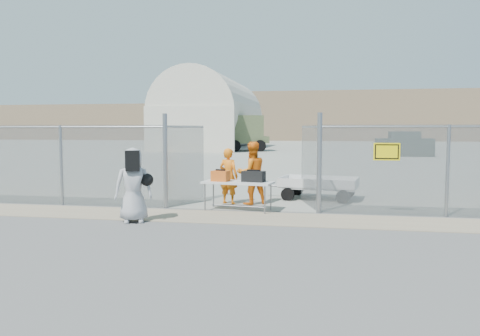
% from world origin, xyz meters
% --- Properties ---
extents(ground, '(160.00, 160.00, 0.00)m').
position_xyz_m(ground, '(0.00, 0.00, 0.00)').
color(ground, '#545454').
extents(tarmac_inside, '(160.00, 80.00, 0.01)m').
position_xyz_m(tarmac_inside, '(0.00, 42.00, 0.01)').
color(tarmac_inside, gray).
rests_on(tarmac_inside, ground).
extents(dirt_strip, '(44.00, 1.60, 0.01)m').
position_xyz_m(dirt_strip, '(0.00, 1.00, 0.01)').
color(dirt_strip, gray).
rests_on(dirt_strip, ground).
extents(distant_hills, '(140.00, 6.00, 9.00)m').
position_xyz_m(distant_hills, '(5.00, 78.00, 4.50)').
color(distant_hills, '#7F684F').
rests_on(distant_hills, ground).
extents(chain_link_fence, '(40.00, 0.20, 2.20)m').
position_xyz_m(chain_link_fence, '(0.00, 2.00, 1.10)').
color(chain_link_fence, gray).
rests_on(chain_link_fence, ground).
extents(quonset_hangar, '(9.00, 18.00, 8.00)m').
position_xyz_m(quonset_hangar, '(-10.00, 40.00, 4.00)').
color(quonset_hangar, beige).
rests_on(quonset_hangar, ground).
extents(folding_table, '(1.87, 0.98, 0.76)m').
position_xyz_m(folding_table, '(-0.05, 1.96, 0.38)').
color(folding_table, silver).
rests_on(folding_table, ground).
extents(orange_bag, '(0.49, 0.38, 0.27)m').
position_xyz_m(orange_bag, '(-0.50, 1.93, 0.89)').
color(orange_bag, '#D85B1B').
rests_on(orange_bag, folding_table).
extents(black_duffel, '(0.61, 0.42, 0.27)m').
position_xyz_m(black_duffel, '(0.36, 1.97, 0.89)').
color(black_duffel, black).
rests_on(black_duffel, folding_table).
extents(security_worker_left, '(0.66, 0.54, 1.57)m').
position_xyz_m(security_worker_left, '(-0.50, 2.98, 0.78)').
color(security_worker_left, orange).
rests_on(security_worker_left, ground).
extents(security_worker_right, '(1.07, 1.00, 1.75)m').
position_xyz_m(security_worker_right, '(0.14, 3.03, 0.87)').
color(security_worker_right, orange).
rests_on(security_worker_right, ground).
extents(visitor, '(0.96, 0.80, 1.68)m').
position_xyz_m(visitor, '(-2.09, 0.09, 0.84)').
color(visitor, '#A0A0A3').
rests_on(visitor, ground).
extents(utility_trailer, '(3.12, 1.95, 0.71)m').
position_xyz_m(utility_trailer, '(1.97, 4.33, 0.35)').
color(utility_trailer, silver).
rests_on(utility_trailer, ground).
extents(military_truck, '(7.60, 5.07, 3.40)m').
position_xyz_m(military_truck, '(-6.84, 33.99, 1.70)').
color(military_truck, '#56623C').
rests_on(military_truck, ground).
extents(parked_vehicle_near, '(4.19, 1.91, 1.89)m').
position_xyz_m(parked_vehicle_near, '(8.13, 28.14, 0.95)').
color(parked_vehicle_near, '#2D352D').
rests_on(parked_vehicle_near, ground).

